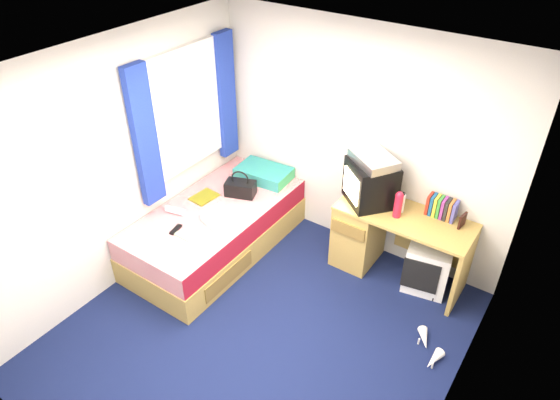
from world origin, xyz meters
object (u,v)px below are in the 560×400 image
Objects in this scene: towel at (219,218)px; remote_control at (176,229)px; pillow at (264,173)px; storage_cube at (428,265)px; handbag at (240,188)px; vcr at (374,159)px; water_bottle at (175,210)px; colour_swatch_fan at (182,236)px; pink_water_bottle at (398,206)px; picture_frame at (462,221)px; desk at (376,233)px; magazine at (204,197)px; crt_tv at (371,183)px; aerosol_can at (402,203)px; bed at (216,229)px; white_heels at (429,349)px.

towel is 0.44m from remote_control.
storage_cube is (2.00, -0.02, -0.35)m from pillow.
handbag is 0.87m from remote_control.
pillow reaches higher than towel.
water_bottle is (-1.65, -1.04, -0.65)m from vcr.
vcr is 1.97m from colour_swatch_fan.
pillow is 1.66m from pink_water_bottle.
picture_frame reaches higher than handbag.
picture_frame is 2.26m from handbag.
desk reaches higher than magazine.
crt_tv reaches higher than towel.
crt_tv is 3.06× the size of aerosol_can.
aerosol_can reaches higher than towel.
remote_control is at bearing -127.78° from towel.
pink_water_bottle reaches higher than magazine.
towel is at bearing -145.50° from desk.
pillow is 2.70× the size of colour_swatch_fan.
handbag reaches higher than storage_cube.
crt_tv is 2.96× the size of water_bottle.
storage_cube is at bearing 24.02° from water_bottle.
pillow is 1.44m from desk.
pink_water_bottle reaches higher than bed.
storage_cube is 1.14× the size of vcr.
storage_cube is at bearing 13.05° from pink_water_bottle.
magazine is (-0.29, -0.27, -0.08)m from handbag.
aerosol_can reaches higher than colour_swatch_fan.
vcr reaches higher than bed.
desk is 1.94m from colour_swatch_fan.
crt_tv reaches higher than handbag.
desk is 8.12× the size of remote_control.
picture_frame is at bearing 26.02° from towel.
storage_cube is at bearing 25.78° from towel.
handbag is at bearing 88.71° from colour_swatch_fan.
picture_frame reaches higher than water_bottle.
water_bottle is (-0.47, -0.14, -0.02)m from towel.
bed is at bearing -171.32° from storage_cube.
pink_water_bottle is (-0.56, -0.19, 0.05)m from picture_frame.
crt_tv is 1.34× the size of vcr.
water_bottle is at bearing -146.80° from picture_frame.
bed is 14.29× the size of picture_frame.
pillow is 4.24× the size of picture_frame.
magazine is (-2.48, -0.76, -0.27)m from picture_frame.
white_heels is (2.64, -0.11, -0.51)m from magazine.
crt_tv is at bearing 37.16° from towel.
remote_control is (-1.57, -1.24, 0.14)m from desk.
storage_cube is 3.17× the size of remote_control.
pillow is (0.08, 0.77, 0.34)m from bed.
bed is at bearing 95.51° from colour_swatch_fan.
towel is 2.29m from white_heels.
pink_water_bottle is 1.52× the size of remote_control.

